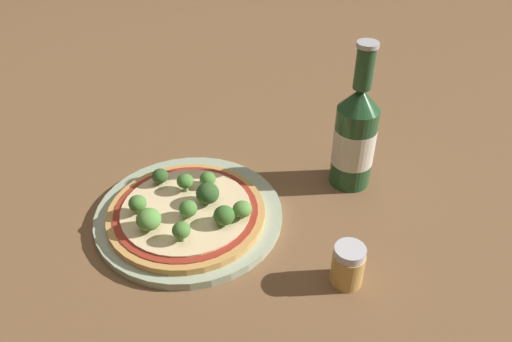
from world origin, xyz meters
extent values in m
plane|color=brown|center=(0.00, 0.00, 0.00)|extent=(3.00, 3.00, 0.00)
cylinder|color=#A3B293|center=(-0.01, 0.00, 0.01)|extent=(0.26, 0.26, 0.01)
cylinder|color=tan|center=(-0.02, -0.01, 0.02)|extent=(0.21, 0.21, 0.01)
cylinder|color=maroon|center=(-0.02, -0.01, 0.02)|extent=(0.20, 0.20, 0.00)
cylinder|color=beige|center=(-0.02, -0.01, 0.02)|extent=(0.18, 0.18, 0.00)
cylinder|color=#6B8E51|center=(-0.02, 0.06, 0.03)|extent=(0.01, 0.01, 0.01)
ellipsoid|color=#2D5123|center=(-0.02, 0.06, 0.04)|extent=(0.02, 0.02, 0.02)
cylinder|color=#6B8E51|center=(0.00, -0.06, 0.03)|extent=(0.01, 0.01, 0.01)
ellipsoid|color=#386628|center=(0.00, -0.06, 0.04)|extent=(0.03, 0.03, 0.03)
cylinder|color=#6B8E51|center=(0.01, -0.02, 0.03)|extent=(0.01, 0.01, 0.01)
ellipsoid|color=#2D5123|center=(0.01, -0.02, 0.04)|extent=(0.03, 0.03, 0.03)
cylinder|color=#6B8E51|center=(-0.07, 0.03, 0.03)|extent=(0.01, 0.01, 0.01)
ellipsoid|color=#477A33|center=(-0.07, 0.03, 0.04)|extent=(0.02, 0.02, 0.02)
cylinder|color=#6B8E51|center=(-0.03, -0.02, 0.03)|extent=(0.01, 0.01, 0.01)
ellipsoid|color=#477A33|center=(-0.03, -0.02, 0.04)|extent=(0.02, 0.02, 0.02)
cylinder|color=#6B8E51|center=(-0.08, -0.01, 0.03)|extent=(0.01, 0.01, 0.01)
ellipsoid|color=#568E3D|center=(-0.08, -0.01, 0.04)|extent=(0.03, 0.03, 0.03)
cylinder|color=#6B8E51|center=(0.03, -0.07, 0.03)|extent=(0.01, 0.01, 0.01)
ellipsoid|color=#568E3D|center=(0.03, -0.07, 0.04)|extent=(0.03, 0.03, 0.02)
cylinder|color=#6B8E51|center=(-0.06, -0.05, 0.03)|extent=(0.01, 0.01, 0.01)
ellipsoid|color=#477A33|center=(-0.06, -0.05, 0.04)|extent=(0.02, 0.02, 0.02)
cylinder|color=#6B8E51|center=(0.03, 0.01, 0.03)|extent=(0.01, 0.01, 0.01)
ellipsoid|color=#477A33|center=(0.03, 0.01, 0.04)|extent=(0.02, 0.02, 0.02)
cylinder|color=#6B8E51|center=(0.00, 0.03, 0.03)|extent=(0.01, 0.01, 0.01)
ellipsoid|color=#477A33|center=(0.00, 0.03, 0.04)|extent=(0.02, 0.02, 0.02)
cylinder|color=#234C28|center=(0.22, -0.09, 0.06)|extent=(0.06, 0.06, 0.13)
cylinder|color=beige|center=(0.22, -0.09, 0.07)|extent=(0.06, 0.06, 0.06)
cone|color=#234C28|center=(0.22, -0.09, 0.14)|extent=(0.06, 0.06, 0.03)
cylinder|color=#234C28|center=(0.22, -0.09, 0.19)|extent=(0.03, 0.03, 0.06)
cylinder|color=#B2B2B7|center=(0.22, -0.09, 0.22)|extent=(0.03, 0.03, 0.01)
cylinder|color=tan|center=(0.07, -0.22, 0.02)|extent=(0.04, 0.04, 0.04)
cylinder|color=silver|center=(0.07, -0.22, 0.05)|extent=(0.04, 0.04, 0.01)
camera|label=1|loc=(-0.28, -0.45, 0.47)|focal=35.00mm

